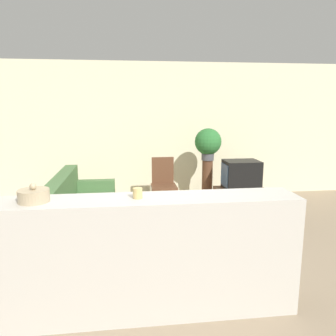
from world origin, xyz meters
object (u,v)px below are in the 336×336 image
television (241,175)px  potted_plant (208,143)px  decorative_bowl (34,195)px  wooden_chair (163,182)px  couch (80,214)px

television → potted_plant: bearing=131.1°
decorative_bowl → potted_plant: bearing=54.7°
wooden_chair → decorative_bowl: (-1.39, -2.94, 0.61)m
television → potted_plant: (-0.47, 0.53, 0.51)m
wooden_chair → potted_plant: (0.86, 0.24, 0.66)m
couch → wooden_chair: (1.33, 0.97, 0.23)m
television → decorative_bowl: bearing=-135.7°
television → wooden_chair: bearing=167.7°
couch → wooden_chair: wooden_chair is taller
couch → television: 2.76m
television → wooden_chair: (-1.32, 0.29, -0.15)m
couch → potted_plant: potted_plant is taller
television → decorative_bowl: (-2.72, -2.65, 0.46)m
wooden_chair → decorative_bowl: decorative_bowl is taller
couch → wooden_chair: bearing=36.0°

